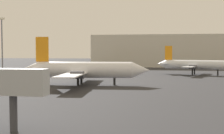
{
  "coord_description": "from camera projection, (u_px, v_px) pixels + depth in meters",
  "views": [
    {
      "loc": [
        1.93,
        -11.63,
        7.34
      ],
      "look_at": [
        -5.15,
        34.86,
        4.87
      ],
      "focal_mm": 46.84,
      "sensor_mm": 36.0,
      "label": 1
    }
  ],
  "objects": [
    {
      "name": "airplane_far_right",
      "position": [
        196.0,
        65.0,
        92.23
      ],
      "size": [
        25.63,
        18.65,
        9.26
      ],
      "rotation": [
        0.0,
        0.0,
        -0.34
      ],
      "color": "silver",
      "rests_on": "ground_plane"
    },
    {
      "name": "light_mast_left",
      "position": [
        2.0,
        41.0,
        117.55
      ],
      "size": [
        2.4,
        0.5,
        21.01
      ],
      "color": "slate",
      "rests_on": "ground_plane"
    },
    {
      "name": "terminal_building",
      "position": [
        183.0,
        51.0,
        142.58
      ],
      "size": [
        88.26,
        19.47,
        15.38
      ],
      "primitive_type": "cube",
      "color": "beige",
      "rests_on": "ground_plane"
    },
    {
      "name": "airplane_distant",
      "position": [
        83.0,
        70.0,
        64.34
      ],
      "size": [
        28.77,
        28.37,
        10.64
      ],
      "rotation": [
        0.0,
        0.0,
        0.05
      ],
      "color": "white",
      "rests_on": "ground_plane"
    }
  ]
}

